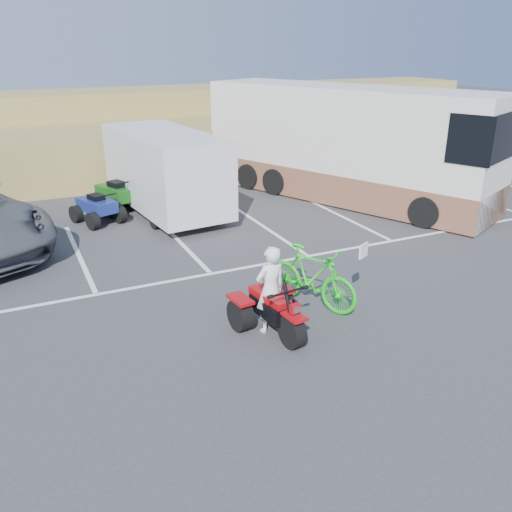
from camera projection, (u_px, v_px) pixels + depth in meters
name	position (u px, v px, depth m)	size (l,w,h in m)	color
ground	(253.00, 317.00, 10.98)	(100.00, 100.00, 0.00)	#363638
parking_stripes	(219.00, 246.00, 14.74)	(28.00, 5.16, 0.01)	white
grass_embankment	(103.00, 135.00, 23.48)	(40.00, 8.50, 3.10)	olive
red_trike_atv	(274.00, 333.00, 10.36)	(1.26, 1.68, 1.09)	#9F090D
rider	(271.00, 290.00, 10.16)	(0.63, 0.41, 1.73)	white
green_dirt_bike	(311.00, 277.00, 11.23)	(0.62, 2.18, 1.31)	#14BF19
cargo_trailer	(165.00, 170.00, 17.19)	(2.77, 5.74, 2.58)	silver
rv_motorhome	(345.00, 152.00, 18.77)	(6.68, 10.61, 3.75)	silver
quad_atv_blue	(99.00, 222.00, 16.68)	(1.13, 1.51, 0.99)	navy
quad_atv_green	(119.00, 211.00, 17.82)	(1.27, 1.70, 1.11)	#145112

